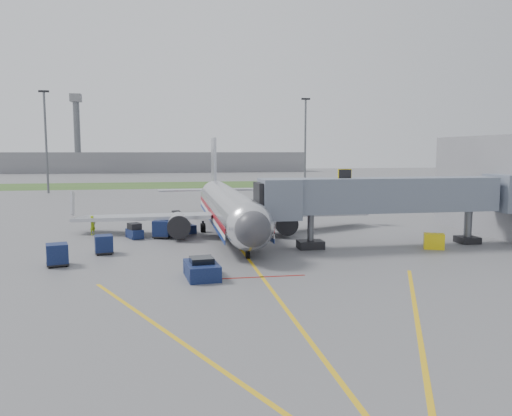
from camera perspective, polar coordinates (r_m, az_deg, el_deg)
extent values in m
plane|color=#565659|center=(37.73, -0.46, -6.40)|extent=(400.00, 400.00, 0.00)
cube|color=#2D4C1E|center=(126.70, -7.24, 2.65)|extent=(300.00, 25.00, 0.01)
cube|color=gold|center=(35.82, 0.08, -7.10)|extent=(0.25, 50.00, 0.01)
cube|color=maroon|center=(33.91, 0.68, -7.89)|extent=(6.00, 0.25, 0.01)
cube|color=gold|center=(23.81, -9.41, -14.32)|extent=(9.52, 20.04, 0.01)
cube|color=gold|center=(26.71, 17.95, -12.21)|extent=(9.52, 20.04, 0.01)
cylinder|color=silver|center=(51.95, -3.21, 0.17)|extent=(3.80, 28.00, 3.80)
sphere|color=silver|center=(38.20, -0.71, -2.12)|extent=(3.80, 3.80, 3.80)
sphere|color=#38383D|center=(36.93, -0.38, -2.42)|extent=(2.74, 2.74, 2.74)
cube|color=black|center=(37.73, -0.61, -1.39)|extent=(2.20, 1.20, 0.55)
cone|color=silver|center=(68.28, -4.85, 1.68)|extent=(3.80, 5.00, 3.80)
cube|color=#B7BAC1|center=(67.57, -4.85, 5.02)|extent=(0.35, 4.20, 7.00)
cube|color=#B7BAC1|center=(51.75, -12.59, -1.01)|extent=(15.10, 8.59, 1.13)
cube|color=#B7BAC1|center=(53.72, 5.84, -0.61)|extent=(15.10, 8.59, 1.13)
cylinder|color=silver|center=(48.80, -8.85, -1.91)|extent=(2.10, 3.60, 2.10)
cylinder|color=silver|center=(50.08, 3.13, -1.63)|extent=(2.10, 3.60, 2.10)
cube|color=maroon|center=(52.25, -1.11, -0.17)|extent=(0.05, 28.00, 0.45)
cube|color=navy|center=(52.36, -1.11, -1.15)|extent=(0.05, 28.00, 0.35)
cylinder|color=black|center=(39.60, -0.94, -5.34)|extent=(0.28, 0.70, 0.70)
cylinder|color=black|center=(52.50, -6.08, -2.27)|extent=(0.50, 1.00, 1.00)
cylinder|color=black|center=(53.10, -0.47, -2.13)|extent=(0.50, 1.00, 1.00)
cube|color=slate|center=(45.64, 14.77, 1.48)|extent=(20.00, 3.00, 3.00)
cube|color=slate|center=(42.50, 2.68, 1.06)|extent=(3.20, 3.60, 3.40)
cube|color=black|center=(42.25, 1.09, 1.03)|extent=(1.60, 3.00, 2.80)
cube|color=yellow|center=(43.99, 10.10, 3.76)|extent=(1.20, 0.15, 1.00)
cylinder|color=#595B60|center=(43.56, 6.26, -2.62)|extent=(0.56, 0.56, 3.10)
cube|color=black|center=(43.76, 6.24, -4.17)|extent=(2.20, 1.60, 0.70)
cylinder|color=#595B60|center=(49.85, 23.06, -1.95)|extent=(0.70, 0.70, 3.10)
cube|color=black|center=(50.04, 22.99, -3.36)|extent=(1.80, 1.80, 0.60)
cube|color=slate|center=(51.82, 26.92, 1.56)|extent=(3.00, 4.00, 3.40)
cylinder|color=#595B60|center=(108.93, -22.86, 6.83)|extent=(0.44, 0.44, 20.00)
cube|color=black|center=(109.56, -23.10, 12.17)|extent=(2.00, 0.40, 0.40)
cylinder|color=#595B60|center=(115.54, 5.65, 7.26)|extent=(0.44, 0.44, 20.00)
cube|color=black|center=(116.13, 5.70, 12.30)|extent=(2.00, 0.40, 0.40)
cube|color=slate|center=(206.35, -11.14, 5.17)|extent=(120.00, 14.00, 8.00)
cylinder|color=#595B60|center=(204.18, -19.75, 7.70)|extent=(2.40, 2.40, 28.00)
cube|color=slate|center=(205.09, -19.91, 11.75)|extent=(4.00, 4.00, 3.00)
cube|color=#0D163C|center=(33.78, -6.21, -7.09)|extent=(2.39, 3.56, 1.03)
cube|color=black|center=(33.63, -6.23, -6.00)|extent=(1.64, 1.64, 0.47)
cylinder|color=black|center=(32.52, -7.33, -7.89)|extent=(0.28, 0.77, 0.75)
cylinder|color=black|center=(32.80, -4.39, -7.73)|extent=(0.28, 0.77, 0.75)
cylinder|color=black|center=(34.86, -7.92, -6.92)|extent=(0.28, 0.77, 0.75)
cylinder|color=black|center=(35.12, -5.18, -6.78)|extent=(0.28, 0.77, 0.75)
cube|color=#0D163C|center=(49.91, -13.71, -2.86)|extent=(1.88, 2.39, 0.85)
cube|color=black|center=(49.80, -13.73, -2.04)|extent=(1.49, 1.66, 0.60)
cylinder|color=black|center=(49.09, -13.85, -3.32)|extent=(0.34, 0.46, 0.43)
cylinder|color=black|center=(49.39, -12.93, -3.24)|extent=(0.34, 0.46, 0.43)
cylinder|color=black|center=(50.52, -14.45, -3.06)|extent=(0.34, 0.46, 0.43)
cylinder|color=black|center=(50.80, -13.55, -2.98)|extent=(0.34, 0.46, 0.43)
cube|color=#0D163C|center=(39.70, -21.77, -4.88)|extent=(1.81, 1.81, 1.49)
cube|color=black|center=(39.84, -21.73, -5.92)|extent=(1.87, 1.87, 0.12)
cylinder|color=black|center=(39.27, -22.53, -6.19)|extent=(0.27, 0.31, 0.27)
cylinder|color=black|center=(39.31, -20.84, -6.11)|extent=(0.27, 0.31, 0.27)
cylinder|color=black|center=(40.40, -22.59, -5.85)|extent=(0.27, 0.31, 0.27)
cylinder|color=black|center=(40.44, -20.95, -5.77)|extent=(0.27, 0.31, 0.27)
cube|color=#0D163C|center=(43.04, -17.00, -3.92)|extent=(1.63, 1.63, 1.39)
cube|color=black|center=(43.16, -16.97, -4.82)|extent=(1.68, 1.68, 0.11)
cylinder|color=black|center=(42.61, -17.64, -5.04)|extent=(0.24, 0.28, 0.25)
cylinder|color=black|center=(42.68, -16.19, -4.97)|extent=(0.24, 0.28, 0.25)
cylinder|color=black|center=(43.67, -17.72, -4.77)|extent=(0.24, 0.28, 0.25)
cylinder|color=black|center=(43.73, -16.31, -4.70)|extent=(0.24, 0.28, 0.25)
cube|color=#0D163C|center=(49.47, -10.68, -2.29)|extent=(1.93, 1.93, 1.56)
cube|color=black|center=(49.59, -10.66, -3.18)|extent=(1.99, 1.99, 0.12)
cylinder|color=black|center=(49.21, -11.54, -3.32)|extent=(0.29, 0.33, 0.28)
cylinder|color=black|center=(48.86, -10.18, -3.36)|extent=(0.29, 0.33, 0.28)
cylinder|color=black|center=(50.34, -11.13, -3.09)|extent=(0.29, 0.33, 0.28)
cylinder|color=black|center=(50.01, -9.80, -3.13)|extent=(0.29, 0.33, 0.28)
cube|color=#0D163C|center=(52.90, -8.22, -2.25)|extent=(2.49, 3.74, 0.87)
cube|color=black|center=(53.21, -8.43, -1.20)|extent=(2.18, 3.96, 1.37)
cylinder|color=black|center=(51.59, -8.18, -2.66)|extent=(0.39, 0.58, 0.54)
cylinder|color=black|center=(51.96, -7.19, -2.58)|extent=(0.39, 0.58, 0.54)
cylinder|color=black|center=(53.91, -9.20, -2.28)|extent=(0.39, 0.58, 0.54)
cylinder|color=black|center=(54.26, -8.25, -2.21)|extent=(0.39, 0.58, 0.54)
cube|color=yellow|center=(45.98, 19.67, -3.60)|extent=(1.98, 1.70, 1.33)
cylinder|color=black|center=(46.02, 18.96, -4.19)|extent=(0.34, 0.40, 0.33)
cylinder|color=black|center=(46.12, 20.34, -4.22)|extent=(0.34, 0.40, 0.33)
imported|color=#9EC317|center=(53.14, -18.15, -1.88)|extent=(0.77, 0.85, 1.95)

